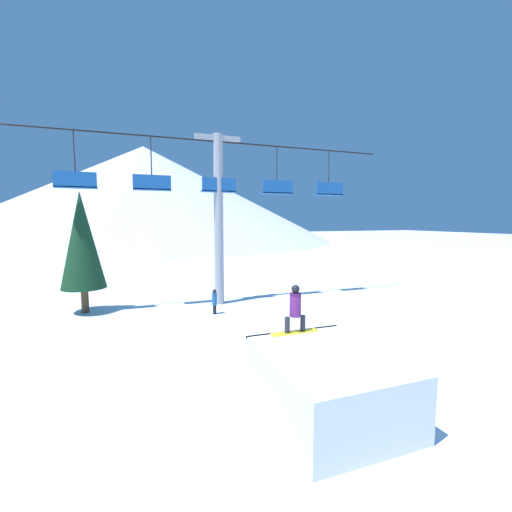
{
  "coord_description": "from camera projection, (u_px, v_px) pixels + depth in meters",
  "views": [
    {
      "loc": [
        -3.51,
        -7.29,
        4.56
      ],
      "look_at": [
        0.71,
        4.09,
        3.27
      ],
      "focal_mm": 24.0,
      "sensor_mm": 36.0,
      "label": 1
    }
  ],
  "objects": [
    {
      "name": "chairlift",
      "position": [
        219.0,
        206.0,
        18.1
      ],
      "size": [
        19.76,
        0.49,
        9.0
      ],
      "color": "#9E9EA3",
      "rests_on": "ground_plane"
    },
    {
      "name": "mountain_ridge",
      "position": [
        145.0,
        194.0,
        74.62
      ],
      "size": [
        80.01,
        80.01,
        20.28
      ],
      "color": "silver",
      "rests_on": "ground_plane"
    },
    {
      "name": "pine_tree_near",
      "position": [
        82.0,
        240.0,
        16.5
      ],
      "size": [
        2.08,
        2.08,
        5.95
      ],
      "color": "#4C3823",
      "rests_on": "ground_plane"
    },
    {
      "name": "distant_skier",
      "position": [
        215.0,
        301.0,
        16.52
      ],
      "size": [
        0.24,
        0.24,
        1.23
      ],
      "color": "black",
      "rests_on": "ground_plane"
    },
    {
      "name": "ground_plane",
      "position": [
        286.0,
        404.0,
        8.5
      ],
      "size": [
        220.0,
        220.0,
        0.0
      ],
      "primitive_type": "plane",
      "color": "white"
    },
    {
      "name": "snowboarder",
      "position": [
        295.0,
        309.0,
        9.3
      ],
      "size": [
        1.36,
        0.31,
        1.34
      ],
      "color": "yellow",
      "rests_on": "snow_ramp"
    },
    {
      "name": "snow_ramp",
      "position": [
        327.0,
        383.0,
        8.01
      ],
      "size": [
        2.79,
        3.58,
        1.47
      ],
      "color": "white",
      "rests_on": "ground_plane"
    }
  ]
}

